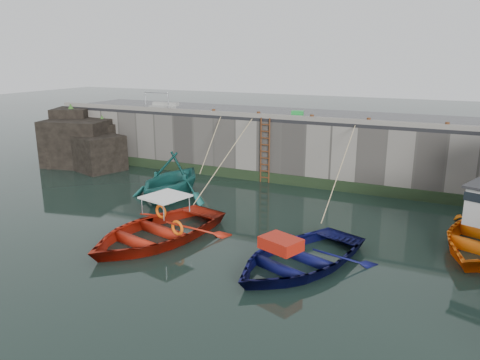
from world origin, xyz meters
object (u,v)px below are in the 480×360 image
at_px(ladder, 265,151).
at_px(bollard_d, 369,121).
at_px(bollard_e, 447,126).
at_px(boat_near_blue, 156,239).
at_px(boat_near_navy, 298,265).
at_px(boat_near_white, 172,198).
at_px(fish_crate, 297,114).
at_px(bollard_b, 259,114).
at_px(bollard_a, 214,112).
at_px(bollard_c, 312,118).

bearing_deg(ladder, bollard_d, 4.00).
relative_size(ladder, bollard_e, 11.43).
distance_m(boat_near_blue, bollard_e, 12.67).
distance_m(ladder, boat_near_navy, 9.58).
xyz_separation_m(boat_near_white, fish_crate, (3.98, 5.25, 3.32)).
height_order(bollard_b, bollard_e, same).
bearing_deg(boat_near_blue, bollard_a, 119.07).
bearing_deg(bollard_a, bollard_b, 0.00).
relative_size(boat_near_blue, bollard_d, 19.45).
distance_m(bollard_b, bollard_d, 5.30).
bearing_deg(boat_near_white, boat_near_blue, -66.87).
relative_size(boat_near_white, bollard_b, 15.79).
distance_m(boat_near_navy, bollard_e, 9.87).
bearing_deg(ladder, bollard_a, 173.62).
bearing_deg(bollard_d, fish_crate, 167.92).
bearing_deg(bollard_a, boat_near_blue, -74.31).
distance_m(boat_near_white, bollard_e, 12.10).
distance_m(ladder, boat_near_white, 5.22).
bearing_deg(bollard_c, bollard_d, 0.00).
bearing_deg(ladder, bollard_e, 2.40).
bearing_deg(boat_near_white, bollard_b, 59.34).
distance_m(ladder, bollard_e, 8.19).
height_order(boat_near_navy, bollard_e, bollard_e).
relative_size(boat_near_white, bollard_a, 15.79).
distance_m(bollard_b, bollard_c, 2.70).
height_order(boat_near_blue, bollard_b, bollard_b).
distance_m(boat_near_navy, bollard_c, 9.52).
height_order(fish_crate, bollard_c, fish_crate).
xyz_separation_m(boat_near_white, bollard_c, (4.94, 4.49, 3.30)).
distance_m(boat_near_blue, bollard_d, 10.77).
relative_size(boat_near_navy, bollard_a, 18.15).
height_order(boat_near_white, bollard_a, bollard_a).
bearing_deg(bollard_a, fish_crate, 10.20).
xyz_separation_m(boat_near_blue, bollard_d, (5.34, 8.76, 3.30)).
relative_size(bollard_a, bollard_b, 1.00).
xyz_separation_m(boat_near_navy, bollard_c, (-2.32, 8.63, 3.30)).
height_order(ladder, bollard_c, bollard_c).
xyz_separation_m(bollard_a, bollard_c, (5.20, 0.00, 0.00)).
xyz_separation_m(fish_crate, bollard_b, (-1.74, -0.76, -0.02)).
height_order(boat_near_blue, bollard_c, bollard_c).
relative_size(fish_crate, bollard_d, 2.07).
bearing_deg(fish_crate, ladder, -151.36).
relative_size(boat_near_blue, bollard_c, 19.45).
bearing_deg(ladder, boat_near_blue, -93.67).
height_order(bollard_a, bollard_c, same).
bearing_deg(bollard_b, bollard_e, 0.00).
height_order(bollard_b, bollard_d, same).
xyz_separation_m(boat_near_white, bollard_a, (-0.26, 4.49, 3.30)).
relative_size(boat_near_white, bollard_d, 15.79).
height_order(boat_near_navy, fish_crate, fish_crate).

